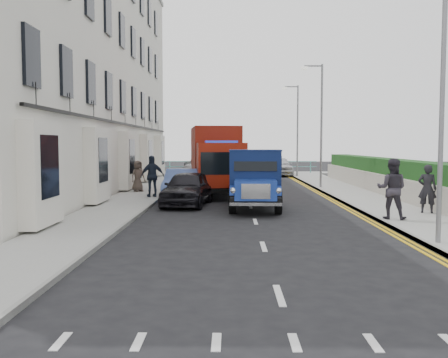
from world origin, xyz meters
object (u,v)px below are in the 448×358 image
at_px(parked_car_front, 187,188).
at_px(pedestrian_east_near, 427,189).
at_px(lamp_near, 438,83).
at_px(lamp_far, 296,125).
at_px(lamp_mid, 319,118).
at_px(red_lorry, 216,159).
at_px(bedford_lorry, 255,183).

bearing_deg(parked_car_front, pedestrian_east_near, -12.58).
relative_size(lamp_near, pedestrian_east_near, 4.09).
bearing_deg(lamp_far, parked_car_front, -111.00).
relative_size(lamp_mid, parked_car_front, 1.66).
relative_size(lamp_near, red_lorry, 1.04).
distance_m(lamp_far, red_lorry, 14.52).
bearing_deg(bedford_lorry, lamp_mid, 68.70).
height_order(lamp_mid, pedestrian_east_near, lamp_mid).
bearing_deg(parked_car_front, red_lorry, 83.43).
bearing_deg(red_lorry, pedestrian_east_near, -51.43).
relative_size(lamp_near, bedford_lorry, 1.42).
height_order(lamp_far, parked_car_front, lamp_far).
distance_m(lamp_far, bedford_lorry, 20.01).
xyz_separation_m(lamp_near, red_lorry, (-5.72, 12.84, -2.18)).
xyz_separation_m(red_lorry, pedestrian_east_near, (7.65, -7.52, -0.84)).
bearing_deg(bedford_lorry, lamp_far, 80.28).
height_order(lamp_near, lamp_far, same).
distance_m(lamp_near, parked_car_front, 11.24).
distance_m(bedford_lorry, red_lorry, 6.47).
xyz_separation_m(lamp_near, bedford_lorry, (-4.06, 6.63, -2.94)).
xyz_separation_m(lamp_mid, red_lorry, (-5.72, -3.16, -2.18)).
height_order(red_lorry, pedestrian_east_near, red_lorry).
xyz_separation_m(lamp_far, red_lorry, (-5.72, -13.16, -2.18)).
relative_size(lamp_near, lamp_mid, 1.00).
bearing_deg(lamp_mid, lamp_near, -90.00).
bearing_deg(pedestrian_east_near, lamp_far, -61.00).
bearing_deg(parked_car_front, bedford_lorry, -25.67).
relative_size(lamp_far, pedestrian_east_near, 4.09).
bearing_deg(lamp_near, pedestrian_east_near, 70.11).
xyz_separation_m(lamp_far, pedestrian_east_near, (1.92, -20.69, -3.02)).
bearing_deg(lamp_far, bedford_lorry, -101.84).
xyz_separation_m(lamp_mid, pedestrian_east_near, (1.92, -10.69, -3.02)).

